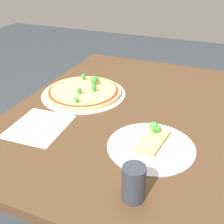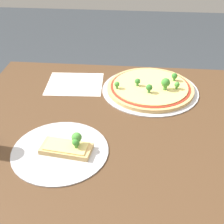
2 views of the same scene
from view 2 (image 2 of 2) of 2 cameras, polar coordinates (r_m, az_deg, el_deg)
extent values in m
cube|color=#4C331E|center=(1.06, 4.33, -3.73)|extent=(1.21, 0.95, 0.04)
cylinder|color=#4C331E|center=(1.70, -14.51, -4.06)|extent=(0.06, 0.06, 0.71)
cylinder|color=#B7B7BC|center=(1.26, 7.07, 3.99)|extent=(0.38, 0.38, 0.00)
cylinder|color=tan|center=(1.26, 7.10, 4.34)|extent=(0.34, 0.34, 0.01)
cylinder|color=#A82D1E|center=(1.25, 7.13, 4.66)|extent=(0.32, 0.32, 0.00)
cylinder|color=#EACC75|center=(1.25, 7.13, 4.78)|extent=(0.30, 0.30, 0.00)
sphere|color=#479338|center=(1.21, 1.00, 5.11)|extent=(0.02, 0.02, 0.02)
cylinder|color=#51973E|center=(1.22, 1.00, 4.55)|extent=(0.01, 0.01, 0.01)
sphere|color=#337A2D|center=(1.23, 5.02, 5.61)|extent=(0.02, 0.02, 0.02)
cylinder|color=#3F8136|center=(1.24, 4.98, 5.02)|extent=(0.01, 0.01, 0.01)
sphere|color=#3D8933|center=(1.22, 9.88, 5.34)|extent=(0.03, 0.03, 0.03)
cylinder|color=#488E3A|center=(1.23, 9.78, 4.41)|extent=(0.02, 0.02, 0.02)
sphere|color=#337A2D|center=(1.29, 11.45, 6.48)|extent=(0.02, 0.02, 0.02)
cylinder|color=#3F8136|center=(1.30, 11.38, 5.87)|extent=(0.01, 0.01, 0.01)
sphere|color=#337A2D|center=(1.19, 6.93, 4.47)|extent=(0.02, 0.02, 0.02)
cylinder|color=#3F8136|center=(1.20, 6.88, 3.79)|extent=(0.01, 0.01, 0.01)
sphere|color=#479338|center=(1.23, 11.91, 4.92)|extent=(0.02, 0.02, 0.02)
cylinder|color=#51973E|center=(1.24, 11.84, 4.37)|extent=(0.01, 0.01, 0.01)
cylinder|color=#B7B7BC|center=(0.96, -9.33, -7.01)|extent=(0.29, 0.29, 0.00)
cube|color=tan|center=(0.95, -8.22, -6.65)|extent=(0.16, 0.09, 0.02)
cube|color=#EACC75|center=(0.95, -8.27, -6.19)|extent=(0.13, 0.08, 0.00)
sphere|color=#479338|center=(0.93, -6.35, -4.65)|extent=(0.03, 0.03, 0.03)
cylinder|color=#51973E|center=(0.94, -6.27, -5.60)|extent=(0.01, 0.01, 0.01)
sphere|color=#3D8933|center=(0.92, -6.50, -5.50)|extent=(0.02, 0.02, 0.02)
cylinder|color=#488E3A|center=(0.93, -6.44, -6.21)|extent=(0.01, 0.01, 0.01)
cube|color=white|center=(1.31, -6.71, 5.13)|extent=(0.24, 0.21, 0.00)
camera|label=1|loc=(1.11, -59.12, 15.30)|focal=45.00mm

